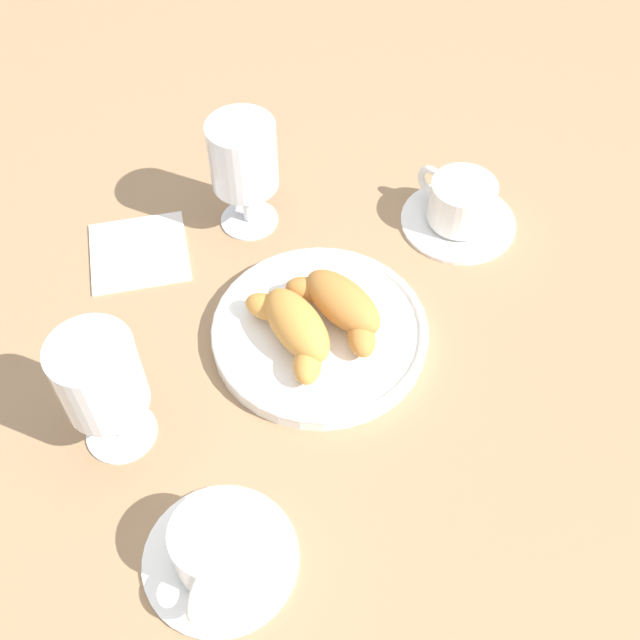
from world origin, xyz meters
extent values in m
plane|color=#997551|center=(0.00, 0.00, 0.00)|extent=(2.20, 2.20, 0.00)
cylinder|color=white|center=(-0.02, 0.00, 0.01)|extent=(0.23, 0.23, 0.02)
torus|color=white|center=(-0.02, 0.00, 0.02)|extent=(0.23, 0.23, 0.01)
ellipsoid|color=#BC7A38|center=(-0.03, -0.03, 0.04)|extent=(0.10, 0.06, 0.04)
ellipsoid|color=#BC7A38|center=(0.01, -0.02, 0.03)|extent=(0.05, 0.05, 0.03)
ellipsoid|color=#BC7A38|center=(-0.07, -0.01, 0.03)|extent=(0.05, 0.05, 0.03)
ellipsoid|color=#CC893D|center=(-0.02, 0.03, 0.04)|extent=(0.11, 0.07, 0.04)
ellipsoid|color=#CC893D|center=(0.03, 0.03, 0.03)|extent=(0.05, 0.04, 0.03)
ellipsoid|color=#CC893D|center=(-0.05, 0.05, 0.03)|extent=(0.05, 0.05, 0.03)
cylinder|color=white|center=(-0.12, 0.23, 0.00)|extent=(0.14, 0.14, 0.01)
cylinder|color=white|center=(-0.12, 0.23, 0.03)|extent=(0.08, 0.08, 0.05)
cylinder|color=brown|center=(-0.12, 0.23, 0.06)|extent=(0.07, 0.07, 0.01)
torus|color=white|center=(-0.15, 0.27, 0.04)|extent=(0.03, 0.04, 0.04)
cylinder|color=white|center=(-0.03, -0.24, 0.00)|extent=(0.14, 0.14, 0.01)
cylinder|color=white|center=(-0.03, -0.24, 0.03)|extent=(0.08, 0.08, 0.05)
cylinder|color=brown|center=(-0.03, -0.24, 0.06)|extent=(0.07, 0.07, 0.01)
torus|color=white|center=(0.02, -0.24, 0.04)|extent=(0.04, 0.01, 0.04)
cylinder|color=white|center=(0.04, 0.21, 0.00)|extent=(0.07, 0.07, 0.01)
cylinder|color=white|center=(0.04, 0.21, 0.03)|extent=(0.01, 0.01, 0.05)
cylinder|color=white|center=(0.04, 0.21, 0.10)|extent=(0.08, 0.08, 0.08)
cylinder|color=#E0CC4C|center=(0.04, 0.21, 0.09)|extent=(0.07, 0.07, 0.06)
cylinder|color=white|center=(0.16, -0.07, 0.00)|extent=(0.07, 0.07, 0.01)
cylinder|color=white|center=(0.16, -0.07, 0.03)|extent=(0.01, 0.01, 0.05)
cylinder|color=white|center=(0.16, -0.07, 0.10)|extent=(0.08, 0.08, 0.08)
cylinder|color=#E0CC4C|center=(0.16, -0.07, 0.09)|extent=(0.07, 0.07, 0.05)
cube|color=silver|center=(0.21, 0.05, 0.00)|extent=(0.15, 0.15, 0.01)
camera|label=1|loc=(-0.35, 0.35, 0.65)|focal=43.13mm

